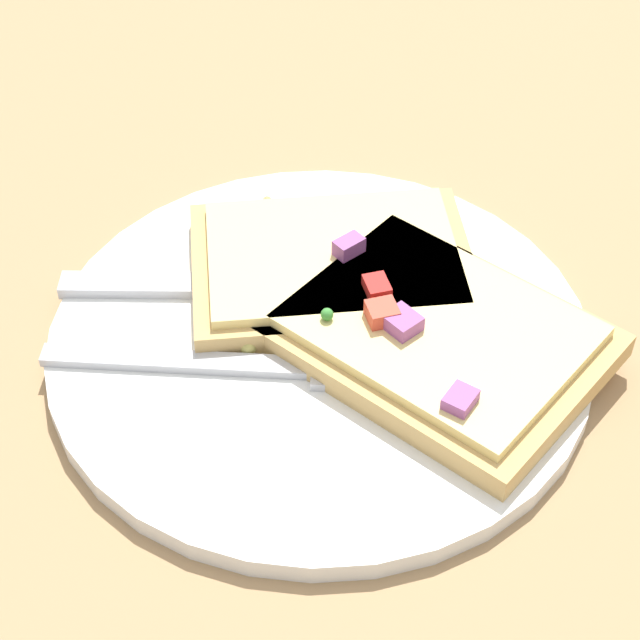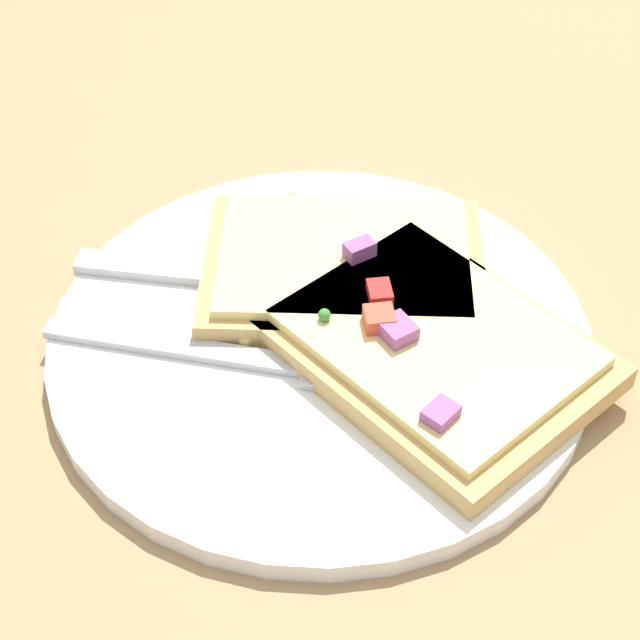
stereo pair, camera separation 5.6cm
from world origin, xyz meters
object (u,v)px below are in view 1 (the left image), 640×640
at_px(pizza_slice_corner, 333,265).
at_px(plate, 320,341).
at_px(fork, 283,367).
at_px(knife, 217,286).
at_px(pizza_slice_main, 437,336).

bearing_deg(pizza_slice_corner, plate, -105.16).
xyz_separation_m(fork, pizza_slice_corner, (0.06, -0.05, 0.01)).
xyz_separation_m(plate, knife, (0.05, 0.04, 0.01)).
xyz_separation_m(fork, knife, (0.07, 0.01, 0.00)).
height_order(plate, pizza_slice_main, pizza_slice_main).
xyz_separation_m(knife, pizza_slice_corner, (-0.01, -0.06, 0.01)).
bearing_deg(knife, fork, -57.01).
relative_size(fork, knife, 1.07).
height_order(pizza_slice_main, pizza_slice_corner, same).
bearing_deg(pizza_slice_corner, pizza_slice_main, -52.11).
bearing_deg(knife, pizza_slice_corner, 9.93).
bearing_deg(fork, knife, 126.14).
relative_size(fork, pizza_slice_corner, 1.18).
bearing_deg(knife, pizza_slice_main, -20.23).
bearing_deg(plate, pizza_slice_main, -121.54).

